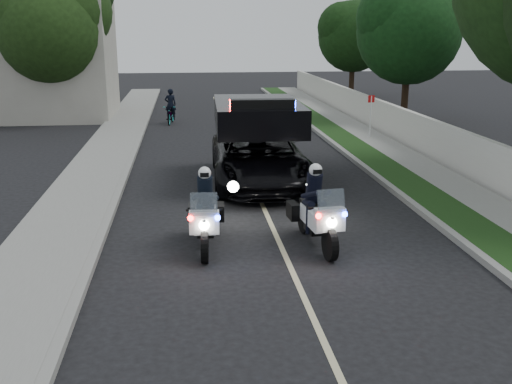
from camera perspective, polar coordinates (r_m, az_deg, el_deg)
The scene contains 19 objects.
ground at distance 9.67m, azimuth 6.65°, elevation -14.34°, with size 120.00×120.00×0.00m, color black.
curb_right at distance 19.74m, azimuth 11.65°, elevation 1.27°, with size 0.20×60.00×0.15m, color gray.
grass_verge at distance 19.97m, azimuth 13.56°, elevation 1.32°, with size 1.20×60.00×0.16m, color #193814.
sidewalk_right at distance 20.45m, azimuth 16.98°, elevation 1.41°, with size 1.40×60.00×0.16m, color gray.
property_wall at distance 20.73m, azimuth 19.66°, elevation 3.26°, with size 0.22×60.00×1.50m, color beige.
curb_left at distance 18.86m, azimuth -12.74°, elevation 0.55°, with size 0.20×60.00×0.15m, color gray.
sidewalk_left at distance 19.01m, azimuth -16.04°, elevation 0.45°, with size 2.00×60.00×0.16m, color gray.
building_far at distance 35.09m, azimuth -20.31°, elevation 12.36°, with size 8.00×6.00×7.00m, color #A8A396.
lane_marking at distance 18.88m, azimuth -0.27°, elevation 0.73°, with size 0.12×50.00×0.01m, color #BFB78C.
police_moto_left at distance 13.60m, azimuth -4.78°, elevation -5.24°, with size 0.76×2.16×1.83m, color white, non-canonical shape.
police_moto_right at distance 13.73m, azimuth 5.72°, elevation -5.06°, with size 0.77×2.21×1.88m, color white, non-canonical shape.
police_suv at distance 19.03m, azimuth 0.26°, elevation 0.84°, with size 2.86×6.17×3.00m, color black.
bicycle at distance 31.45m, azimuth -8.09°, elevation 6.48°, with size 0.63×1.80×0.94m, color black.
cyclist at distance 31.45m, azimuth -8.09°, elevation 6.48°, with size 0.57×0.38×1.59m, color black.
sign_post at distance 27.02m, azimuth 10.76°, elevation 4.92°, with size 0.32×0.32×2.02m, color #AE0C25, non-canonical shape.
tree_right_d at distance 32.85m, azimuth 13.87°, elevation 6.56°, with size 5.35×5.35×8.92m, color #143C14, non-canonical shape.
tree_right_e at distance 43.73m, azimuth 9.04°, elevation 8.91°, with size 4.92×4.92×8.21m, color #153410, non-canonical shape.
tree_left_near at distance 33.14m, azimuth -18.33°, elevation 6.30°, with size 5.39×5.39×8.99m, color #1F3D14, non-canonical shape.
tree_left_far at distance 36.32m, azimuth -18.86°, elevation 6.99°, with size 6.97×6.97×11.61m, color black, non-canonical shape.
Camera 1 is at (-2.06, -8.15, 4.77)m, focal length 41.91 mm.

